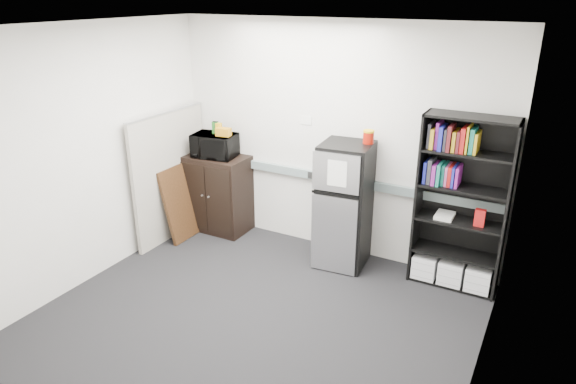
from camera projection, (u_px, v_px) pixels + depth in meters
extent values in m
plane|color=black|center=(256.00, 318.00, 4.98)|extent=(4.00, 4.00, 0.00)
cube|color=silver|center=(333.00, 141.00, 5.92)|extent=(4.00, 0.02, 2.70)
cube|color=silver|center=(493.00, 238.00, 3.60)|extent=(0.02, 3.50, 2.70)
cube|color=silver|center=(91.00, 156.00, 5.38)|extent=(0.02, 3.50, 2.70)
cube|color=white|center=(248.00, 27.00, 3.99)|extent=(4.00, 3.50, 0.02)
cube|color=slate|center=(331.00, 178.00, 6.06)|extent=(3.92, 0.05, 0.10)
cube|color=white|center=(306.00, 120.00, 6.00)|extent=(0.14, 0.00, 0.10)
cube|color=black|center=(419.00, 197.00, 5.43)|extent=(0.02, 0.34, 1.85)
cube|color=black|center=(507.00, 213.00, 5.05)|extent=(0.02, 0.34, 1.85)
cube|color=black|center=(464.00, 200.00, 5.37)|extent=(0.90, 0.02, 1.85)
cube|color=black|center=(473.00, 117.00, 4.91)|extent=(0.90, 0.34, 0.02)
cube|color=black|center=(451.00, 281.00, 5.57)|extent=(0.85, 0.32, 0.03)
cube|color=black|center=(455.00, 253.00, 5.44)|extent=(0.85, 0.32, 0.03)
cube|color=black|center=(459.00, 221.00, 5.31)|extent=(0.85, 0.32, 0.02)
cube|color=black|center=(464.00, 188.00, 5.17)|extent=(0.85, 0.32, 0.02)
cube|color=black|center=(468.00, 153.00, 5.04)|extent=(0.85, 0.32, 0.02)
cube|color=silver|center=(426.00, 265.00, 5.64)|extent=(0.25, 0.30, 0.25)
cube|color=silver|center=(452.00, 271.00, 5.52)|extent=(0.25, 0.30, 0.25)
cube|color=silver|center=(479.00, 277.00, 5.39)|extent=(0.25, 0.30, 0.25)
cube|color=#9E978C|center=(171.00, 176.00, 6.42)|extent=(0.05, 1.30, 1.60)
cube|color=#B2B2B7|center=(165.00, 112.00, 6.12)|extent=(0.06, 1.30, 0.02)
cube|color=black|center=(218.00, 193.00, 6.70)|extent=(0.80, 0.50, 1.00)
cube|color=black|center=(194.00, 197.00, 6.57)|extent=(0.37, 0.01, 0.88)
cube|color=black|center=(219.00, 202.00, 6.40)|extent=(0.37, 0.01, 0.88)
cylinder|color=#B2B2B7|center=(202.00, 195.00, 6.48)|extent=(0.02, 0.02, 0.02)
cylinder|color=#B2B2B7|center=(208.00, 197.00, 6.43)|extent=(0.02, 0.02, 0.02)
imported|color=black|center=(215.00, 145.00, 6.44)|extent=(0.58, 0.44, 0.29)
cube|color=#1C5819|center=(215.00, 128.00, 6.39)|extent=(0.08, 0.07, 0.15)
cube|color=#0D3B1C|center=(215.00, 128.00, 6.39)|extent=(0.08, 0.06, 0.15)
cube|color=#C69412|center=(219.00, 128.00, 6.37)|extent=(0.08, 0.06, 0.14)
cube|color=#B87A12|center=(223.00, 132.00, 6.29)|extent=(0.19, 0.13, 0.10)
cube|color=black|center=(344.00, 206.00, 5.76)|extent=(0.59, 0.59, 1.42)
cube|color=silver|center=(336.00, 173.00, 5.35)|extent=(0.52, 0.07, 0.43)
cube|color=silver|center=(334.00, 235.00, 5.62)|extent=(0.52, 0.07, 0.91)
cube|color=black|center=(335.00, 195.00, 5.43)|extent=(0.52, 0.05, 0.03)
cube|color=white|center=(337.00, 174.00, 5.33)|extent=(0.21, 0.02, 0.28)
cube|color=black|center=(347.00, 145.00, 5.49)|extent=(0.59, 0.59, 0.02)
cylinder|color=#9C1307|center=(368.00, 137.00, 5.48)|extent=(0.12, 0.12, 0.14)
cylinder|color=gold|center=(369.00, 129.00, 5.45)|extent=(0.12, 0.12, 0.02)
cube|color=#311D0D|center=(185.00, 200.00, 6.55)|extent=(0.24, 0.73, 0.93)
cube|color=silver|center=(187.00, 200.00, 6.54)|extent=(0.17, 0.62, 0.79)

